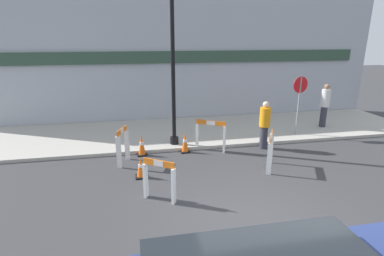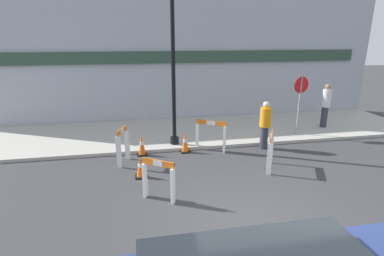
% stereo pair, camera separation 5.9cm
% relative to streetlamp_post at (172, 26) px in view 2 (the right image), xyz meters
% --- Properties ---
extents(ground_plane, '(60.00, 60.00, 0.00)m').
position_rel_streetlamp_post_xyz_m(ground_plane, '(0.82, -4.96, -3.96)').
color(ground_plane, '#38383A').
extents(sidewalk_slab, '(18.00, 3.80, 0.11)m').
position_rel_streetlamp_post_xyz_m(sidewalk_slab, '(0.82, 1.45, -3.90)').
color(sidewalk_slab, '#ADA89E').
rests_on(sidewalk_slab, ground_plane).
extents(storefront_facade, '(18.00, 0.22, 5.50)m').
position_rel_streetlamp_post_xyz_m(storefront_facade, '(0.82, 3.42, -1.21)').
color(storefront_facade, '#A3A8B2').
rests_on(storefront_facade, ground_plane).
extents(streetlamp_post, '(0.44, 0.44, 6.07)m').
position_rel_streetlamp_post_xyz_m(streetlamp_post, '(0.00, 0.00, 0.00)').
color(streetlamp_post, black).
rests_on(streetlamp_post, sidewalk_slab).
extents(stop_sign, '(0.60, 0.10, 2.15)m').
position_rel_streetlamp_post_xyz_m(stop_sign, '(4.67, 0.23, -2.40)').
color(stop_sign, gray).
rests_on(stop_sign, sidewalk_slab).
extents(barricade_0, '(0.53, 0.84, 1.06)m').
position_rel_streetlamp_post_xyz_m(barricade_0, '(2.44, -2.27, -3.38)').
color(barricade_0, white).
rests_on(barricade_0, ground_plane).
extents(barricade_1, '(0.92, 0.63, 1.04)m').
position_rel_streetlamp_post_xyz_m(barricade_1, '(1.12, -0.61, -3.38)').
color(barricade_1, white).
rests_on(barricade_1, ground_plane).
extents(barricade_2, '(0.37, 0.70, 1.10)m').
position_rel_streetlamp_post_xyz_m(barricade_2, '(-1.68, -1.11, -3.38)').
color(barricade_2, white).
rests_on(barricade_2, ground_plane).
extents(barricade_3, '(0.73, 0.55, 1.01)m').
position_rel_streetlamp_post_xyz_m(barricade_3, '(-0.82, -3.42, -3.42)').
color(barricade_3, white).
rests_on(barricade_3, ground_plane).
extents(traffic_cone_0, '(0.30, 0.30, 0.68)m').
position_rel_streetlamp_post_xyz_m(traffic_cone_0, '(0.28, -0.56, -3.63)').
color(traffic_cone_0, black).
rests_on(traffic_cone_0, ground_plane).
extents(traffic_cone_1, '(0.30, 0.30, 0.70)m').
position_rel_streetlamp_post_xyz_m(traffic_cone_1, '(-1.12, -0.56, -3.62)').
color(traffic_cone_1, black).
rests_on(traffic_cone_1, ground_plane).
extents(traffic_cone_2, '(0.30, 0.30, 0.59)m').
position_rel_streetlamp_post_xyz_m(traffic_cone_2, '(-1.21, -2.14, -3.68)').
color(traffic_cone_2, black).
rests_on(traffic_cone_2, ground_plane).
extents(person_worker, '(0.46, 0.46, 1.62)m').
position_rel_streetlamp_post_xyz_m(person_worker, '(2.95, -0.71, -3.09)').
color(person_worker, '#33333D').
rests_on(person_worker, ground_plane).
extents(person_pedestrian, '(0.45, 0.45, 1.75)m').
position_rel_streetlamp_post_xyz_m(person_pedestrian, '(6.21, 0.86, -2.91)').
color(person_pedestrian, '#33333D').
rests_on(person_pedestrian, sidewalk_slab).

